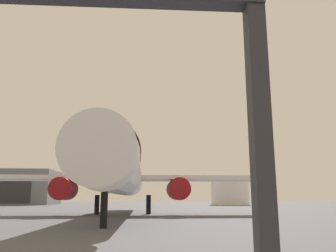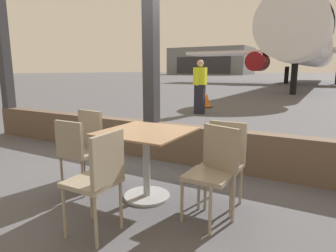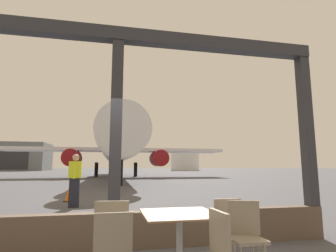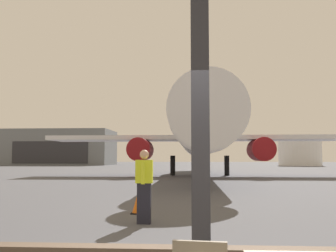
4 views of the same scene
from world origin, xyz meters
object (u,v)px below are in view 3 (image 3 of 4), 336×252
Objects in this scene: ground_crew_worker at (75,179)px; fuel_storage_tank at (185,160)px; airplane at (117,147)px; traffic_cone at (69,194)px; distant_hangar at (5,157)px; cafe_chair_window_left at (231,226)px; cafe_chair_window_right at (113,244)px; cafe_chair_aisle_right at (112,233)px; cafe_chair_aisle_left at (210,252)px; dining_table at (179,237)px; cafe_chair_side_extra at (245,231)px.

ground_crew_worker is 0.21× the size of fuel_storage_tank.
airplane is 21.48m from traffic_cone.
airplane is 19.35× the size of ground_crew_worker.
cafe_chair_window_left is at bearing -68.97° from distant_hangar.
cafe_chair_window_left reaches higher than traffic_cone.
cafe_chair_window_right is 0.04× the size of distant_hangar.
cafe_chair_aisle_right is at bearing -78.87° from ground_crew_worker.
cafe_chair_aisle_left is 80.00m from fuel_storage_tank.
airplane is at bearing -60.26° from distant_hangar.
cafe_chair_aisle_left reaches higher than dining_table.
distant_hangar is 2.76× the size of fuel_storage_tank.
cafe_chair_aisle_right is at bearing 173.29° from dining_table.
ground_crew_worker reaches higher than cafe_chair_window_left.
ground_crew_worker is at bearing 100.62° from cafe_chair_window_right.
distant_hangar is at bearing 109.94° from cafe_chair_window_right.
airplane reaches higher than dining_table.
fuel_storage_tank is (21.16, 47.39, -0.51)m from airplane.
ground_crew_worker reaches higher than dining_table.
distant_hangar is at bearing 110.96° from cafe_chair_side_extra.
cafe_chair_aisle_right is at bearing 173.13° from cafe_chair_side_extra.
fuel_storage_tank is at bearing -6.82° from distant_hangar.
cafe_chair_side_extra is 0.03× the size of airplane.
cafe_chair_aisle_left is at bearing -105.12° from fuel_storage_tank.
dining_table is 0.03× the size of airplane.
dining_table is at bearing -72.08° from ground_crew_worker.
cafe_chair_aisle_right reaches higher than dining_table.
fuel_storage_tank reaches higher than cafe_chair_aisle_right.
cafe_chair_window_left is 88.22m from distant_hangar.
distant_hangar reaches higher than traffic_cone.
cafe_chair_window_right is at bearing -78.82° from traffic_cone.
airplane is at bearing -114.06° from fuel_storage_tank.
traffic_cone is at bearing 101.61° from cafe_chair_aisle_right.
dining_table is 0.84m from cafe_chair_window_right.
ground_crew_worker is 3.11× the size of traffic_cone.
cafe_chair_window_right is 0.10× the size of fuel_storage_tank.
distant_hangar is (-30.03, 82.45, 3.35)m from cafe_chair_aisle_right.
ground_crew_worker is (-2.10, 7.09, 0.34)m from cafe_chair_aisle_left.
cafe_chair_window_right is 0.92× the size of cafe_chair_aisle_right.
cafe_chair_window_left is 6.62m from ground_crew_worker.
cafe_chair_window_left is 1.58× the size of traffic_cone.
dining_table is at bearing 17.93° from cafe_chair_window_right.
cafe_chair_side_extra reaches higher than dining_table.
cafe_chair_side_extra is at bearing -87.94° from airplane.
cafe_chair_side_extra reaches higher than cafe_chair_window_left.
airplane is at bearing 90.44° from dining_table.
distant_hangar is (-28.44, 74.70, 3.65)m from traffic_cone.
fuel_storage_tank is at bearing 74.16° from cafe_chair_window_right.
cafe_chair_aisle_right is 0.04× the size of distant_hangar.
cafe_chair_aisle_left reaches higher than traffic_cone.
cafe_chair_window_right is 1.06m from cafe_chair_aisle_left.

